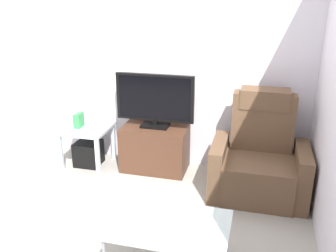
# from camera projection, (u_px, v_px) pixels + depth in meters

# --- Properties ---
(ground_plane) EXTENTS (6.40, 6.40, 0.00)m
(ground_plane) POSITION_uv_depth(u_px,v_px,m) (122.00, 204.00, 3.74)
(ground_plane) COLOR #9E998E
(wall_back) EXTENTS (6.40, 0.06, 2.60)m
(wall_back) POSITION_uv_depth(u_px,v_px,m) (152.00, 57.00, 4.31)
(wall_back) COLOR silver
(wall_back) RESTS_ON ground
(tv_stand) EXTENTS (0.77, 0.45, 0.54)m
(tv_stand) POSITION_uv_depth(u_px,v_px,m) (155.00, 148.00, 4.38)
(tv_stand) COLOR #4C2D1E
(tv_stand) RESTS_ON ground
(television) EXTENTS (0.91, 0.20, 0.63)m
(television) POSITION_uv_depth(u_px,v_px,m) (155.00, 100.00, 4.19)
(television) COLOR black
(television) RESTS_ON tv_stand
(recliner_armchair) EXTENTS (0.98, 0.78, 1.08)m
(recliner_armchair) POSITION_uv_depth(u_px,v_px,m) (259.00, 160.00, 3.85)
(recliner_armchair) COLOR brown
(recliner_armchair) RESTS_ON ground
(side_table) EXTENTS (0.54, 0.54, 0.49)m
(side_table) POSITION_uv_depth(u_px,v_px,m) (87.00, 133.00, 4.45)
(side_table) COLOR silver
(side_table) RESTS_ON ground
(subwoofer_box) EXTENTS (0.30, 0.30, 0.30)m
(subwoofer_box) POSITION_uv_depth(u_px,v_px,m) (89.00, 153.00, 4.54)
(subwoofer_box) COLOR black
(subwoofer_box) RESTS_ON ground
(book_leftmost) EXTENTS (0.05, 0.14, 0.17)m
(book_leftmost) POSITION_uv_depth(u_px,v_px,m) (77.00, 120.00, 4.40)
(book_leftmost) COLOR #388C4C
(book_leftmost) RESTS_ON side_table
(book_middle) EXTENTS (0.03, 0.14, 0.18)m
(book_middle) POSITION_uv_depth(u_px,v_px,m) (80.00, 120.00, 4.39)
(book_middle) COLOR #388C4C
(book_middle) RESTS_ON side_table
(game_console) EXTENTS (0.07, 0.20, 0.26)m
(game_console) POSITION_uv_depth(u_px,v_px,m) (93.00, 117.00, 4.36)
(game_console) COLOR white
(game_console) RESTS_ON side_table
(coffee_table) EXTENTS (0.90, 0.60, 0.40)m
(coffee_table) POSITION_uv_depth(u_px,v_px,m) (169.00, 226.00, 2.76)
(coffee_table) COLOR #B2C6C1
(coffee_table) RESTS_ON ground
(cell_phone) EXTENTS (0.14, 0.16, 0.01)m
(cell_phone) POSITION_uv_depth(u_px,v_px,m) (160.00, 224.00, 2.74)
(cell_phone) COLOR #B7B7BC
(cell_phone) RESTS_ON coffee_table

